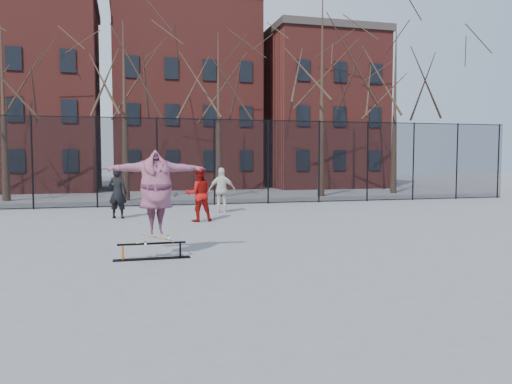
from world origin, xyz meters
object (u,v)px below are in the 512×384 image
object	(u,v)px
skateboard	(157,240)
bystander_red	(199,194)
bystander_white	(222,190)
skate_rail	(152,253)
skater	(156,196)
bystander_black	(118,193)

from	to	relation	value
skateboard	bystander_red	size ratio (longest dim) A/B	0.42
skateboard	bystander_white	world-z (taller)	bystander_white
skate_rail	bystander_white	size ratio (longest dim) A/B	0.92
skate_rail	skater	size ratio (longest dim) A/B	0.74
skateboard	skater	world-z (taller)	skater
skate_rail	bystander_black	size ratio (longest dim) A/B	0.89
bystander_black	bystander_red	distance (m)	3.17
skater	bystander_white	bearing A→B (deg)	67.25
skate_rail	bystander_red	xyz separation A→B (m)	(1.92, 6.11, 0.81)
skateboard	bystander_black	size ratio (longest dim) A/B	0.43
skateboard	skater	distance (m)	0.96
skater	bystander_red	world-z (taller)	skater
skateboard	bystander_white	bearing A→B (deg)	70.17
bystander_black	bystander_red	xyz separation A→B (m)	(2.72, -1.61, 0.02)
bystander_black	bystander_white	xyz separation A→B (m)	(4.01, 0.85, -0.03)
skater	bystander_white	distance (m)	9.12
bystander_red	bystander_white	size ratio (longest dim) A/B	1.05
skateboard	bystander_black	bearing A→B (deg)	96.75
skate_rail	bystander_black	bearing A→B (deg)	95.96
skate_rail	skateboard	distance (m)	0.29
skateboard	bystander_red	distance (m)	6.39
bystander_black	bystander_white	bearing A→B (deg)	-145.13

